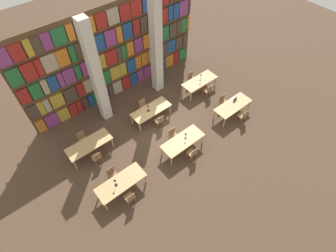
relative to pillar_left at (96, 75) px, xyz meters
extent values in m
plane|color=#4C3828|center=(1.89, -3.17, -3.00)|extent=(40.00, 40.00, 0.00)
cube|color=brown|center=(1.89, 1.30, -0.25)|extent=(11.04, 0.06, 5.50)
cube|color=brown|center=(1.89, 1.30, -2.99)|extent=(11.04, 0.35, 0.03)
cube|color=orange|center=(-3.31, 1.27, -2.55)|extent=(0.45, 0.20, 0.84)
cube|color=#84387A|center=(-2.67, 1.27, -2.55)|extent=(0.70, 0.20, 0.84)
cube|color=#B7932D|center=(-1.99, 1.27, -2.55)|extent=(0.62, 0.20, 0.84)
cube|color=maroon|center=(-1.42, 1.27, -2.55)|extent=(0.41, 0.20, 0.84)
cube|color=maroon|center=(-1.01, 1.27, -2.55)|extent=(0.33, 0.20, 0.84)
cube|color=#47382D|center=(-0.62, 1.27, -2.55)|extent=(0.32, 0.20, 0.84)
cube|color=navy|center=(-0.26, 1.27, -2.55)|extent=(0.31, 0.20, 0.84)
cube|color=#236B38|center=(0.05, 1.27, -2.55)|extent=(0.26, 0.20, 0.84)
cube|color=#84387A|center=(0.56, 1.27, -2.55)|extent=(0.68, 0.20, 0.84)
cube|color=#47382D|center=(1.09, 1.27, -2.55)|extent=(0.28, 0.20, 0.84)
cube|color=tan|center=(1.57, 1.27, -2.55)|extent=(0.61, 0.20, 0.84)
cube|color=maroon|center=(2.20, 1.27, -2.55)|extent=(0.55, 0.20, 0.84)
cube|color=navy|center=(2.78, 1.27, -2.55)|extent=(0.48, 0.20, 0.84)
cube|color=#84387A|center=(3.30, 1.27, -2.55)|extent=(0.44, 0.20, 0.84)
cube|color=#84387A|center=(3.90, 1.27, -2.55)|extent=(0.68, 0.20, 0.84)
cube|color=#B7932D|center=(4.47, 1.27, -2.55)|extent=(0.33, 0.20, 0.84)
cube|color=navy|center=(5.01, 1.27, -2.55)|extent=(0.70, 0.20, 0.84)
cube|color=orange|center=(5.73, 1.27, -2.55)|extent=(0.66, 0.20, 0.84)
cube|color=maroon|center=(6.33, 1.27, -2.55)|extent=(0.38, 0.20, 0.84)
cube|color=#236B38|center=(6.91, 1.27, -2.55)|extent=(0.66, 0.20, 0.84)
cube|color=brown|center=(1.89, 1.30, -1.89)|extent=(11.04, 0.35, 0.03)
cube|color=#47382D|center=(-3.29, 1.27, -1.46)|extent=(0.49, 0.20, 0.83)
cube|color=#B7932D|center=(-2.88, 1.27, -1.46)|extent=(0.29, 0.20, 0.83)
cube|color=tan|center=(-2.56, 1.27, -1.46)|extent=(0.30, 0.20, 0.83)
cube|color=#B7932D|center=(-1.99, 1.27, -1.46)|extent=(0.68, 0.20, 0.83)
cube|color=#47382D|center=(-1.24, 1.27, -1.46)|extent=(0.70, 0.20, 0.83)
cube|color=maroon|center=(-0.63, 1.27, -1.46)|extent=(0.41, 0.20, 0.83)
cube|color=tan|center=(-0.12, 1.27, -1.46)|extent=(0.56, 0.20, 0.83)
cube|color=orange|center=(0.40, 1.27, -1.46)|extent=(0.44, 0.20, 0.83)
cube|color=#236B38|center=(0.96, 1.27, -1.46)|extent=(0.57, 0.20, 0.83)
cube|color=#B7932D|center=(1.60, 1.27, -1.46)|extent=(0.64, 0.20, 0.83)
cube|color=#B7932D|center=(2.15, 1.27, -1.46)|extent=(0.41, 0.20, 0.83)
cube|color=navy|center=(2.72, 1.27, -1.46)|extent=(0.59, 0.20, 0.83)
cube|color=orange|center=(3.24, 1.27, -1.46)|extent=(0.39, 0.20, 0.83)
cube|color=orange|center=(3.72, 1.27, -1.46)|extent=(0.46, 0.20, 0.83)
cube|color=#B7932D|center=(4.29, 1.27, -1.46)|extent=(0.55, 0.20, 0.83)
cube|color=orange|center=(4.76, 1.27, -1.46)|extent=(0.25, 0.20, 0.83)
cube|color=#47382D|center=(5.22, 1.27, -1.46)|extent=(0.56, 0.20, 0.83)
cube|color=navy|center=(5.87, 1.27, -1.46)|extent=(0.70, 0.20, 0.83)
cube|color=#47382D|center=(6.55, 1.27, -1.46)|extent=(0.54, 0.20, 0.83)
cube|color=#47382D|center=(7.04, 1.27, -1.46)|extent=(0.29, 0.20, 0.83)
cube|color=brown|center=(1.89, 1.30, -0.79)|extent=(11.04, 0.35, 0.03)
cube|color=maroon|center=(-3.29, 1.27, -0.34)|extent=(0.48, 0.20, 0.85)
cube|color=#236B38|center=(-2.72, 1.27, -0.34)|extent=(0.52, 0.20, 0.85)
cube|color=tan|center=(-2.25, 1.27, -0.34)|extent=(0.29, 0.20, 0.85)
cube|color=navy|center=(-1.83, 1.27, -0.34)|extent=(0.45, 0.20, 0.85)
cube|color=#84387A|center=(-1.43, 1.27, -0.34)|extent=(0.26, 0.20, 0.85)
cube|color=#84387A|center=(-0.96, 1.27, -0.34)|extent=(0.60, 0.20, 0.85)
cube|color=#236B38|center=(-0.47, 1.27, -0.34)|extent=(0.30, 0.20, 0.85)
cube|color=#84387A|center=(-0.11, 1.27, -0.34)|extent=(0.31, 0.20, 0.85)
cube|color=tan|center=(0.34, 1.27, -0.34)|extent=(0.49, 0.20, 0.85)
cube|color=#B7932D|center=(0.90, 1.27, -0.34)|extent=(0.54, 0.20, 0.85)
cube|color=maroon|center=(1.54, 1.27, -0.34)|extent=(0.68, 0.20, 0.85)
cube|color=#47382D|center=(2.05, 1.27, -0.34)|extent=(0.28, 0.20, 0.85)
cube|color=#236B38|center=(2.37, 1.27, -0.34)|extent=(0.30, 0.20, 0.85)
cube|color=orange|center=(2.81, 1.27, -0.34)|extent=(0.44, 0.20, 0.85)
cube|color=#84387A|center=(3.38, 1.27, -0.34)|extent=(0.55, 0.20, 0.85)
cube|color=orange|center=(4.01, 1.27, -0.34)|extent=(0.58, 0.20, 0.85)
cube|color=#236B38|center=(4.70, 1.27, -0.34)|extent=(0.69, 0.20, 0.85)
cube|color=#236B38|center=(5.37, 1.27, -0.34)|extent=(0.56, 0.20, 0.85)
cube|color=#47382D|center=(6.01, 1.27, -0.34)|extent=(0.58, 0.20, 0.85)
cube|color=#47382D|center=(6.50, 1.27, -0.34)|extent=(0.32, 0.20, 0.85)
cube|color=#236B38|center=(6.90, 1.27, -0.34)|extent=(0.45, 0.20, 0.85)
cube|color=orange|center=(7.27, 1.27, -0.34)|extent=(0.17, 0.20, 0.85)
cube|color=brown|center=(1.89, 1.30, 0.31)|extent=(11.04, 0.35, 0.03)
cube|color=#236B38|center=(-3.24, 1.27, 0.78)|extent=(0.58, 0.20, 0.90)
cube|color=maroon|center=(-2.59, 1.27, 0.78)|extent=(0.61, 0.20, 0.90)
cube|color=maroon|center=(-2.11, 1.27, 0.78)|extent=(0.28, 0.20, 0.90)
cube|color=tan|center=(-1.60, 1.27, 0.78)|extent=(0.67, 0.20, 0.90)
cube|color=orange|center=(-0.95, 1.27, 0.78)|extent=(0.59, 0.20, 0.90)
cube|color=#236B38|center=(-0.44, 1.27, 0.78)|extent=(0.29, 0.20, 0.90)
cube|color=#47382D|center=(-0.12, 1.27, 0.78)|extent=(0.28, 0.20, 0.90)
cube|color=#236B38|center=(0.22, 1.27, 0.78)|extent=(0.32, 0.20, 0.90)
cube|color=#B7932D|center=(0.58, 1.27, 0.78)|extent=(0.29, 0.20, 0.90)
cube|color=navy|center=(1.07, 1.27, 0.78)|extent=(0.54, 0.20, 0.90)
cube|color=#84387A|center=(1.71, 1.27, 0.78)|extent=(0.64, 0.20, 0.90)
cube|color=orange|center=(2.26, 1.27, 0.78)|extent=(0.34, 0.20, 0.90)
cube|color=navy|center=(2.78, 1.27, 0.78)|extent=(0.59, 0.20, 0.90)
cube|color=maroon|center=(3.35, 1.27, 0.78)|extent=(0.42, 0.20, 0.90)
cube|color=#47382D|center=(3.85, 1.27, 0.78)|extent=(0.45, 0.20, 0.90)
cube|color=#47382D|center=(4.37, 1.27, 0.78)|extent=(0.49, 0.20, 0.90)
cube|color=navy|center=(4.86, 1.27, 0.78)|extent=(0.35, 0.20, 0.90)
cube|color=maroon|center=(5.31, 1.27, 0.78)|extent=(0.51, 0.20, 0.90)
cube|color=navy|center=(5.80, 1.27, 0.78)|extent=(0.35, 0.20, 0.90)
cube|color=navy|center=(6.24, 1.27, 0.78)|extent=(0.42, 0.20, 0.90)
cube|color=#84387A|center=(6.83, 1.27, 0.78)|extent=(0.67, 0.20, 0.90)
cube|color=#47382D|center=(7.29, 1.27, 0.78)|extent=(0.13, 0.20, 0.90)
cube|color=brown|center=(1.89, 1.30, 1.41)|extent=(11.04, 0.35, 0.03)
cube|color=#84387A|center=(-3.26, 1.27, 1.83)|extent=(0.55, 0.20, 0.80)
cube|color=maroon|center=(-2.68, 1.27, 1.83)|extent=(0.55, 0.20, 0.80)
cube|color=#B7932D|center=(-2.17, 1.27, 1.83)|extent=(0.31, 0.20, 0.80)
cube|color=#47382D|center=(-1.80, 1.27, 1.83)|extent=(0.39, 0.20, 0.80)
cube|color=#84387A|center=(-1.36, 1.27, 1.83)|extent=(0.43, 0.20, 0.80)
cube|color=#236B38|center=(-0.78, 1.27, 1.83)|extent=(0.66, 0.20, 0.80)
cube|color=orange|center=(-0.22, 1.27, 1.83)|extent=(0.35, 0.20, 0.80)
cube|color=#47382D|center=(0.25, 1.27, 1.83)|extent=(0.51, 0.20, 0.80)
cube|color=orange|center=(0.79, 1.27, 1.83)|extent=(0.49, 0.20, 0.80)
cube|color=maroon|center=(1.39, 1.27, 1.83)|extent=(0.58, 0.20, 0.80)
cube|color=tan|center=(2.07, 1.27, 1.83)|extent=(0.65, 0.20, 0.80)
cube|color=maroon|center=(2.78, 1.27, 1.83)|extent=(0.62, 0.20, 0.80)
cube|color=maroon|center=(3.45, 1.27, 1.83)|extent=(0.68, 0.20, 0.80)
cube|color=navy|center=(4.22, 1.27, 1.83)|extent=(0.70, 0.20, 0.80)
cube|color=#236B38|center=(4.76, 1.27, 1.83)|extent=(0.27, 0.20, 0.80)
cube|color=beige|center=(0.00, 0.00, 0.00)|extent=(0.52, 0.52, 6.00)
cube|color=beige|center=(3.77, 0.00, 0.00)|extent=(0.52, 0.52, 6.00)
cube|color=tan|center=(-1.87, -4.52, -2.27)|extent=(2.29, 0.92, 0.04)
cylinder|color=tan|center=(-2.93, -4.91, -2.65)|extent=(0.07, 0.07, 0.71)
cylinder|color=tan|center=(-0.80, -4.91, -2.65)|extent=(0.07, 0.07, 0.71)
cylinder|color=tan|center=(-2.93, -4.14, -2.65)|extent=(0.07, 0.07, 0.71)
cylinder|color=tan|center=(-0.80, -4.14, -2.65)|extent=(0.07, 0.07, 0.71)
cylinder|color=olive|center=(-2.09, -5.04, -2.79)|extent=(0.04, 0.04, 0.41)
cylinder|color=olive|center=(-1.73, -5.04, -2.79)|extent=(0.04, 0.04, 0.41)
cylinder|color=olive|center=(-2.09, -5.38, -2.79)|extent=(0.04, 0.04, 0.41)
cylinder|color=olive|center=(-1.73, -5.38, -2.79)|extent=(0.04, 0.04, 0.41)
cube|color=olive|center=(-1.91, -5.21, -2.57)|extent=(0.42, 0.40, 0.04)
cube|color=olive|center=(-1.91, -5.39, -2.34)|extent=(0.40, 0.03, 0.42)
cylinder|color=olive|center=(-1.73, -4.01, -2.79)|extent=(0.04, 0.04, 0.41)
cylinder|color=olive|center=(-2.09, -4.01, -2.79)|extent=(0.04, 0.04, 0.41)
cylinder|color=olive|center=(-1.73, -3.67, -2.79)|extent=(0.04, 0.04, 0.41)
cylinder|color=olive|center=(-2.09, -3.67, -2.79)|extent=(0.04, 0.04, 0.41)
cube|color=olive|center=(-1.91, -3.84, -2.57)|extent=(0.42, 0.40, 0.04)
cube|color=olive|center=(-1.91, -3.66, -2.34)|extent=(0.40, 0.03, 0.42)
cylinder|color=black|center=(-2.10, -4.51, -2.24)|extent=(0.14, 0.14, 0.01)
cylinder|color=black|center=(-2.10, -4.51, -2.04)|extent=(0.02, 0.02, 0.40)
cone|color=black|center=(-2.10, -4.51, -1.80)|extent=(0.11, 0.11, 0.07)
cube|color=tan|center=(1.82, -4.56, -2.27)|extent=(2.29, 0.92, 0.04)
cylinder|color=tan|center=(0.76, -4.94, -2.65)|extent=(0.07, 0.07, 0.71)
cylinder|color=tan|center=(2.89, -4.94, -2.65)|extent=(0.07, 0.07, 0.71)
cylinder|color=tan|center=(0.76, -4.18, -2.65)|extent=(0.07, 0.07, 0.71)
cylinder|color=tan|center=(2.89, -4.18, -2.65)|extent=(0.07, 0.07, 0.71)
cylinder|color=olive|center=(1.65, -5.07, -2.79)|extent=(0.04, 0.04, 0.41)
cylinder|color=olive|center=(2.01, -5.07, -2.79)|extent=(0.04, 0.04, 0.41)
cylinder|color=olive|center=(1.65, -5.41, -2.79)|extent=(0.04, 0.04, 0.41)
cylinder|color=olive|center=(2.01, -5.41, -2.79)|extent=(0.04, 0.04, 0.41)
cube|color=olive|center=(1.83, -5.24, -2.57)|extent=(0.42, 0.40, 0.04)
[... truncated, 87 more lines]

